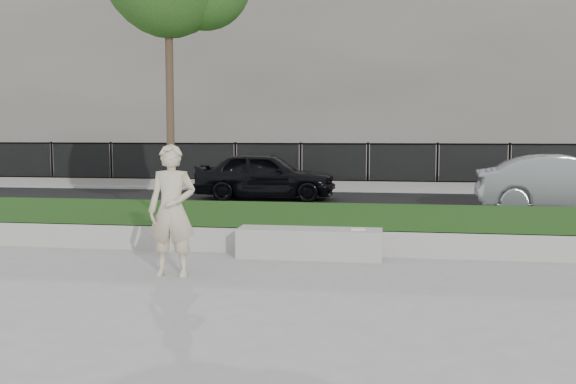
% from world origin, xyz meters
% --- Properties ---
extents(ground, '(90.00, 90.00, 0.00)m').
position_xyz_m(ground, '(0.00, 0.00, 0.00)').
color(ground, gray).
rests_on(ground, ground).
extents(grass_bank, '(34.00, 4.00, 0.40)m').
position_xyz_m(grass_bank, '(0.00, 3.00, 0.20)').
color(grass_bank, black).
rests_on(grass_bank, ground).
extents(grass_kerb, '(34.00, 0.08, 0.40)m').
position_xyz_m(grass_kerb, '(0.00, 1.04, 0.20)').
color(grass_kerb, '#9B9991').
rests_on(grass_kerb, ground).
extents(street, '(34.00, 7.00, 0.04)m').
position_xyz_m(street, '(0.00, 8.50, 0.02)').
color(street, black).
rests_on(street, ground).
extents(far_pavement, '(34.00, 3.00, 0.12)m').
position_xyz_m(far_pavement, '(0.00, 13.00, 0.06)').
color(far_pavement, gray).
rests_on(far_pavement, ground).
extents(iron_fence, '(32.00, 0.30, 1.50)m').
position_xyz_m(iron_fence, '(0.00, 12.00, 0.54)').
color(iron_fence, slate).
rests_on(iron_fence, far_pavement).
extents(building_facade, '(34.00, 10.00, 10.00)m').
position_xyz_m(building_facade, '(0.00, 20.00, 5.00)').
color(building_facade, '#5F5A53').
rests_on(building_facade, ground).
extents(stone_bench, '(2.21, 0.55, 0.45)m').
position_xyz_m(stone_bench, '(1.08, 0.80, 0.23)').
color(stone_bench, '#9B9991').
rests_on(stone_bench, ground).
extents(man, '(0.67, 0.46, 1.77)m').
position_xyz_m(man, '(-0.58, -0.73, 0.88)').
color(man, beige).
rests_on(man, ground).
extents(book, '(0.25, 0.20, 0.02)m').
position_xyz_m(book, '(1.82, 0.78, 0.47)').
color(book, beige).
rests_on(book, stone_bench).
extents(car_dark, '(4.00, 1.68, 1.35)m').
position_xyz_m(car_dark, '(-1.18, 8.88, 0.72)').
color(car_dark, black).
rests_on(car_dark, street).
extents(car_silver, '(4.23, 1.72, 1.36)m').
position_xyz_m(car_silver, '(6.43, 6.94, 0.72)').
color(car_silver, gray).
rests_on(car_silver, street).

